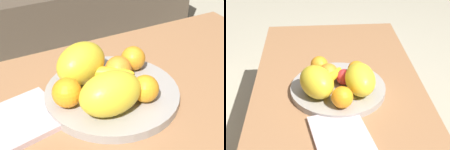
% 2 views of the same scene
% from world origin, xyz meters
% --- Properties ---
extents(coffee_table, '(1.21, 0.69, 0.42)m').
position_xyz_m(coffee_table, '(0.00, 0.00, 0.38)').
color(coffee_table, '#9D6B45').
rests_on(coffee_table, ground_plane).
extents(fruit_bowl, '(0.37, 0.37, 0.03)m').
position_xyz_m(fruit_bowl, '(-0.06, 0.01, 0.44)').
color(fruit_bowl, '#9E9993').
rests_on(fruit_bowl, coffee_table).
extents(melon_large_front, '(0.19, 0.18, 0.12)m').
position_xyz_m(melon_large_front, '(-0.11, 0.09, 0.51)').
color(melon_large_front, yellow).
rests_on(melon_large_front, fruit_bowl).
extents(melon_smaller_beside, '(0.17, 0.12, 0.11)m').
position_xyz_m(melon_smaller_beside, '(-0.10, -0.07, 0.50)').
color(melon_smaller_beside, yellow).
rests_on(melon_smaller_beside, fruit_bowl).
extents(orange_front, '(0.08, 0.08, 0.08)m').
position_xyz_m(orange_front, '(-0.02, 0.04, 0.49)').
color(orange_front, orange).
rests_on(orange_front, fruit_bowl).
extents(orange_left, '(0.07, 0.07, 0.07)m').
position_xyz_m(orange_left, '(-0.00, -0.07, 0.48)').
color(orange_left, orange).
rests_on(orange_left, fruit_bowl).
extents(orange_right, '(0.08, 0.08, 0.08)m').
position_xyz_m(orange_right, '(-0.19, -0.00, 0.49)').
color(orange_right, orange).
rests_on(orange_right, fruit_bowl).
extents(orange_back, '(0.07, 0.07, 0.07)m').
position_xyz_m(orange_back, '(0.05, 0.07, 0.49)').
color(orange_back, orange).
rests_on(orange_back, fruit_bowl).
extents(apple_left, '(0.06, 0.06, 0.06)m').
position_xyz_m(apple_left, '(-0.04, -0.02, 0.48)').
color(apple_left, red).
rests_on(apple_left, fruit_bowl).
extents(banana_bunch, '(0.16, 0.11, 0.06)m').
position_xyz_m(banana_bunch, '(-0.05, 0.04, 0.47)').
color(banana_bunch, yellow).
rests_on(banana_bunch, fruit_bowl).
extents(magazine, '(0.28, 0.23, 0.02)m').
position_xyz_m(magazine, '(-0.33, 0.01, 0.43)').
color(magazine, beige).
rests_on(magazine, coffee_table).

